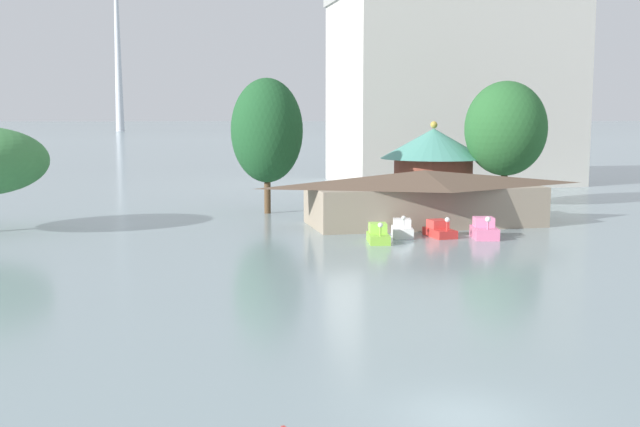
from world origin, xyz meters
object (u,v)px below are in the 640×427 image
(pedal_boat_pink, at_px, (484,230))
(shoreline_tree_mid, at_px, (267,131))
(pedal_boat_white, at_px, (402,229))
(green_roof_pavilion, at_px, (433,160))
(pedal_boat_lime, at_px, (378,235))
(boathouse, at_px, (424,196))
(background_building_block, at_px, (451,89))
(shoreline_tree_right, at_px, (506,129))
(pedal_boat_red, at_px, (439,230))

(pedal_boat_pink, bearing_deg, shoreline_tree_mid, -130.19)
(pedal_boat_white, height_order, green_roof_pavilion, green_roof_pavilion)
(pedal_boat_lime, xyz_separation_m, boathouse, (5.97, 7.55, 1.74))
(pedal_boat_lime, xyz_separation_m, shoreline_tree_mid, (-5.03, 17.25, 6.74))
(pedal_boat_pink, distance_m, shoreline_tree_mid, 22.37)
(pedal_boat_white, bearing_deg, shoreline_tree_mid, -139.45)
(pedal_boat_pink, bearing_deg, pedal_boat_lime, -75.75)
(pedal_boat_lime, height_order, pedal_boat_pink, pedal_boat_pink)
(pedal_boat_lime, distance_m, background_building_block, 50.15)
(shoreline_tree_mid, distance_m, background_building_block, 38.16)
(shoreline_tree_right, bearing_deg, background_building_block, 79.48)
(pedal_boat_white, distance_m, green_roof_pavilion, 22.29)
(green_roof_pavilion, height_order, background_building_block, background_building_block)
(green_roof_pavilion, bearing_deg, pedal_boat_red, -109.15)
(shoreline_tree_mid, bearing_deg, background_building_block, 43.75)
(pedal_boat_pink, bearing_deg, shoreline_tree_right, 163.53)
(boathouse, height_order, shoreline_tree_mid, shoreline_tree_mid)
(shoreline_tree_right, distance_m, background_building_block, 26.80)
(pedal_boat_red, bearing_deg, background_building_block, 151.87)
(pedal_boat_pink, height_order, shoreline_tree_right, shoreline_tree_right)
(pedal_boat_white, xyz_separation_m, pedal_boat_red, (2.56, -0.66, -0.02))
(pedal_boat_white, distance_m, shoreline_tree_mid, 18.14)
(shoreline_tree_mid, bearing_deg, pedal_boat_red, -57.55)
(boathouse, xyz_separation_m, background_building_block, (16.36, 35.90, 9.61))
(pedal_boat_red, xyz_separation_m, green_roof_pavilion, (7.09, 20.42, 3.73))
(shoreline_tree_mid, bearing_deg, boathouse, -41.43)
(shoreline_tree_right, bearing_deg, shoreline_tree_mid, -179.42)
(boathouse, height_order, green_roof_pavilion, green_roof_pavilion)
(shoreline_tree_mid, xyz_separation_m, shoreline_tree_right, (22.54, 0.23, 0.08))
(background_building_block, bearing_deg, boathouse, -114.50)
(pedal_boat_red, bearing_deg, pedal_boat_white, -110.22)
(pedal_boat_lime, height_order, shoreline_tree_mid, shoreline_tree_mid)
(boathouse, distance_m, green_roof_pavilion, 15.73)
(boathouse, bearing_deg, pedal_boat_white, -123.34)
(pedal_boat_lime, xyz_separation_m, background_building_block, (22.33, 43.44, 11.35))
(boathouse, bearing_deg, pedal_boat_pink, -75.77)
(boathouse, bearing_deg, shoreline_tree_right, 40.72)
(pedal_boat_red, relative_size, boathouse, 0.15)
(pedal_boat_white, bearing_deg, pedal_boat_red, 89.69)
(green_roof_pavilion, distance_m, shoreline_tree_mid, 17.99)
(boathouse, distance_m, shoreline_tree_right, 16.05)
(green_roof_pavilion, xyz_separation_m, shoreline_tree_right, (5.43, -4.44, 3.13))
(pedal_boat_lime, relative_size, shoreline_tree_mid, 0.25)
(background_building_block, bearing_deg, green_roof_pavilion, -115.47)
(pedal_boat_lime, relative_size, boathouse, 0.15)
(pedal_boat_lime, distance_m, green_roof_pavilion, 25.29)
(boathouse, xyz_separation_m, shoreline_tree_right, (11.54, 9.93, 5.08))
(pedal_boat_white, distance_m, pedal_boat_pink, 5.75)
(green_roof_pavilion, relative_size, shoreline_tree_mid, 0.88)
(pedal_boat_lime, bearing_deg, boathouse, 151.54)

